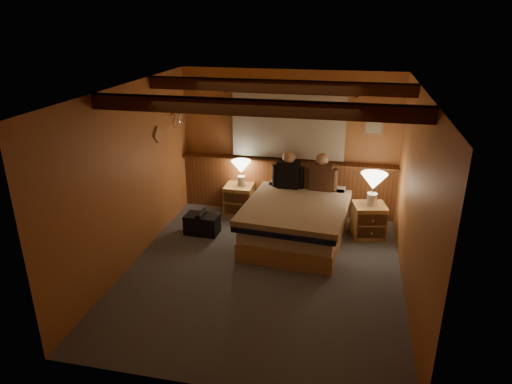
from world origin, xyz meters
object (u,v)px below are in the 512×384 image
(bed, at_px, (296,221))
(nightstand_right, at_px, (369,220))
(duffel_bag, at_px, (202,224))
(person_left, at_px, (288,173))
(nightstand_left, at_px, (239,199))
(person_right, at_px, (321,175))
(lamp_left, at_px, (241,168))
(lamp_right, at_px, (373,183))

(bed, xyz_separation_m, nightstand_right, (1.06, 0.38, -0.07))
(duffel_bag, bearing_deg, person_left, 30.35)
(nightstand_left, bearing_deg, person_right, -7.88)
(lamp_left, xyz_separation_m, lamp_right, (2.12, -0.45, 0.06))
(bed, xyz_separation_m, lamp_left, (-1.05, 0.81, 0.49))
(lamp_right, xyz_separation_m, person_left, (-1.30, 0.23, -0.01))
(person_right, bearing_deg, lamp_left, 174.35)
(lamp_left, bearing_deg, person_right, -8.75)
(lamp_left, relative_size, lamp_right, 0.85)
(bed, distance_m, lamp_left, 1.41)
(nightstand_right, height_order, person_right, person_right)
(nightstand_left, height_order, lamp_left, lamp_left)
(bed, xyz_separation_m, lamp_right, (1.08, 0.36, 0.55))
(nightstand_right, height_order, duffel_bag, nightstand_right)
(nightstand_left, xyz_separation_m, person_left, (0.86, -0.20, 0.62))
(lamp_left, distance_m, duffel_bag, 1.17)
(bed, height_order, lamp_left, lamp_left)
(nightstand_right, distance_m, lamp_right, 0.62)
(lamp_left, relative_size, person_left, 0.69)
(bed, relative_size, person_right, 3.15)
(nightstand_left, relative_size, lamp_left, 1.18)
(lamp_left, bearing_deg, nightstand_left, -160.10)
(bed, distance_m, lamp_right, 1.26)
(nightstand_right, bearing_deg, lamp_left, 156.60)
(bed, xyz_separation_m, person_left, (-0.22, 0.59, 0.55))
(nightstand_right, xyz_separation_m, person_right, (-0.77, 0.22, 0.61))
(person_right, xyz_separation_m, duffel_bag, (-1.76, -0.67, -0.71))
(nightstand_right, bearing_deg, duffel_bag, 178.18)
(nightstand_left, xyz_separation_m, person_right, (1.38, -0.19, 0.62))
(nightstand_left, xyz_separation_m, lamp_right, (2.16, -0.43, 0.62))
(nightstand_right, relative_size, person_left, 0.88)
(person_left, relative_size, person_right, 1.01)
(nightstand_left, height_order, person_left, person_left)
(duffel_bag, bearing_deg, nightstand_right, 12.49)
(bed, bearing_deg, duffel_bag, -172.32)
(lamp_right, height_order, person_left, person_left)
(person_left, xyz_separation_m, person_right, (0.52, 0.01, -0.00))
(nightstand_right, distance_m, person_left, 1.44)
(lamp_left, height_order, person_right, person_right)
(person_right, height_order, duffel_bag, person_right)
(person_left, bearing_deg, lamp_right, -9.85)
(duffel_bag, bearing_deg, lamp_left, 66.93)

